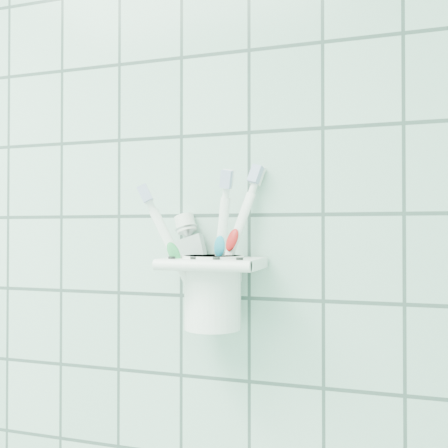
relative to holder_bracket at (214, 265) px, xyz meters
The scene contains 6 objects.
holder_bracket is the anchor object (origin of this frame).
cup 0.03m from the holder_bracket, 124.77° to the left, with size 0.08×0.08×0.10m.
toothbrush_pink 0.03m from the holder_bracket, 107.23° to the right, with size 0.09×0.03×0.19m.
toothbrush_blue 0.04m from the holder_bracket, 160.65° to the left, with size 0.07×0.05×0.22m.
toothbrush_orange 0.03m from the holder_bracket, 111.91° to the left, with size 0.04×0.04×0.20m.
toothpaste_tube 0.02m from the holder_bracket, 134.81° to the left, with size 0.07×0.04×0.16m.
Camera 1 is at (0.87, 0.54, 1.34)m, focal length 40.00 mm.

